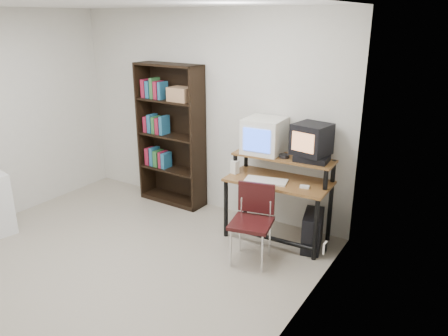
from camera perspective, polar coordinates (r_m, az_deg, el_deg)
The scene contains 17 objects.
floor at distance 4.82m, azimuth -15.86°, elevation -12.73°, with size 4.00×4.00×0.01m, color #A89E8B.
ceiling at distance 4.14m, azimuth -19.28°, elevation 19.78°, with size 4.00×4.00×0.01m, color white.
back_wall at distance 5.76m, azimuth -2.31°, elevation 7.24°, with size 4.00×0.01×2.60m, color beige.
right_wall at distance 3.13m, azimuth 7.59°, elevation -3.18°, with size 0.01×4.00×2.60m, color beige.
computer_desk at distance 5.02m, azimuth 7.22°, elevation -2.02°, with size 1.19×0.63×0.98m.
crt_monitor at distance 5.09m, azimuth 5.28°, elevation 4.19°, with size 0.46×0.47×0.41m.
vcr at distance 4.89m, azimuth 11.39°, elevation 1.20°, with size 0.36×0.26×0.08m, color black.
crt_tv at distance 4.87m, azimuth 11.38°, elevation 3.72°, with size 0.42×0.41×0.34m.
cd_spindle at distance 4.96m, azimuth 7.86°, elevation 1.48°, with size 0.12×0.12×0.05m, color #26262B.
keyboard at distance 4.92m, azimuth 5.50°, elevation -1.75°, with size 0.47×0.21×0.04m, color silver.
mousepad at distance 4.82m, azimuth 10.33°, elevation -2.59°, with size 0.22×0.18×0.01m, color black.
mouse at distance 4.80m, azimuth 10.48°, elevation -2.47°, with size 0.10×0.06×0.03m, color white.
desk_speaker at distance 5.13m, azimuth 1.43°, elevation 0.05°, with size 0.08×0.07×0.17m, color silver.
pc_tower at distance 5.05m, azimuth 11.49°, elevation -8.01°, with size 0.20×0.45×0.42m, color black.
school_chair at distance 4.62m, azimuth 3.82°, elevation -6.15°, with size 0.50×0.50×0.83m.
bookshelf at distance 6.00m, azimuth -6.84°, elevation 4.46°, with size 0.97×0.35×1.92m.
wall_outlet at distance 4.54m, azimuth 13.05°, elevation -10.11°, with size 0.02×0.08×0.12m, color beige.
Camera 1 is at (3.17, -2.66, 2.48)m, focal length 35.00 mm.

